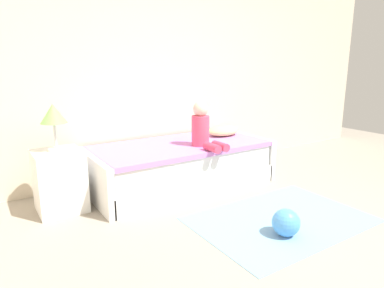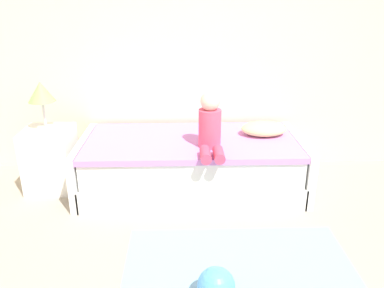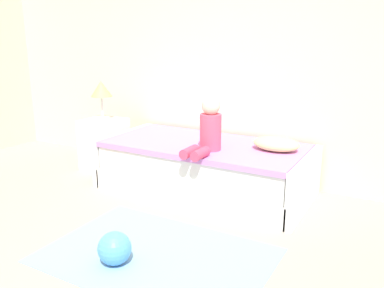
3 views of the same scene
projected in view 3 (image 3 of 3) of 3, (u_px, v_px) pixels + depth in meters
wall_rear at (263, 45)px, 4.06m from camera, size 7.20×0.10×2.90m
bed at (204, 167)px, 4.04m from camera, size 2.11×1.00×0.50m
nightstand at (104, 144)px, 4.69m from camera, size 0.44×0.44×0.60m
table_lamp at (101, 91)px, 4.53m from camera, size 0.24×0.24×0.45m
child_figure at (208, 129)px, 3.65m from camera, size 0.20×0.51×0.50m
pillow at (276, 144)px, 3.70m from camera, size 0.44×0.30×0.13m
toy_ball at (115, 248)px, 2.73m from camera, size 0.23×0.23×0.23m
area_rug at (157, 255)px, 2.86m from camera, size 1.60×1.10×0.01m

